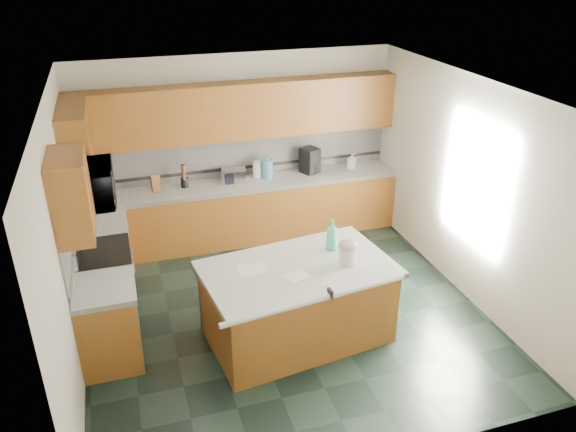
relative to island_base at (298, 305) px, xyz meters
name	(u,v)px	position (x,y,z in m)	size (l,w,h in m)	color
floor	(285,313)	(0.00, 0.48, -0.43)	(4.60, 4.60, 0.00)	black
ceiling	(284,91)	(0.00, 0.48, 2.27)	(4.60, 4.60, 0.00)	white
wall_back	(238,147)	(0.00, 2.80, 0.92)	(4.60, 0.04, 2.70)	white
wall_front	(375,339)	(0.00, -1.84, 0.92)	(4.60, 0.04, 2.70)	white
wall_left	(62,243)	(-2.32, 0.48, 0.92)	(0.04, 4.60, 2.70)	white
wall_right	(466,188)	(2.32, 0.48, 0.92)	(0.04, 4.60, 2.70)	white
back_base_cab	(245,213)	(0.00, 2.48, 0.00)	(4.60, 0.60, 0.86)	#45220B
back_countertop	(244,184)	(0.00, 2.48, 0.46)	(4.60, 0.64, 0.06)	white
back_upper_cab	(239,111)	(0.00, 2.61, 1.51)	(4.60, 0.33, 0.78)	#45220B
back_backsplash	(239,155)	(0.00, 2.77, 0.81)	(4.60, 0.02, 0.63)	silver
back_accent_band	(239,168)	(0.00, 2.76, 0.61)	(4.60, 0.01, 0.05)	black
left_base_cab_rear	(106,256)	(-2.00, 1.77, 0.00)	(0.60, 0.82, 0.86)	#45220B
left_counter_rear	(101,224)	(-2.00, 1.77, 0.46)	(0.64, 0.82, 0.06)	white
left_base_cab_front	(109,326)	(-2.00, 0.24, 0.00)	(0.60, 0.72, 0.86)	#45220B
left_counter_front	(103,289)	(-2.00, 0.24, 0.46)	(0.64, 0.72, 0.06)	white
left_backsplash	(70,228)	(-2.29, 1.03, 0.81)	(0.02, 2.30, 0.63)	silver
left_accent_band	(73,244)	(-2.28, 1.03, 0.61)	(0.01, 2.30, 0.05)	black
left_upper_cab_rear	(76,141)	(-2.14, 1.90, 1.51)	(0.33, 1.09, 0.78)	#45220B
left_upper_cab_front	(71,195)	(-2.14, 0.24, 1.51)	(0.33, 0.72, 0.78)	#45220B
range_body	(107,288)	(-2.00, 0.98, 0.01)	(0.60, 0.76, 0.88)	#B7B7BC
range_oven_door	(133,286)	(-1.71, 0.98, -0.03)	(0.02, 0.68, 0.55)	black
range_cooktop	(102,253)	(-2.00, 0.98, 0.47)	(0.62, 0.78, 0.04)	black
range_handle	(132,258)	(-1.68, 0.98, 0.35)	(0.02, 0.02, 0.66)	#B7B7BC
range_backguard	(75,247)	(-2.26, 0.98, 0.59)	(0.06, 0.76, 0.18)	#B7B7BC
microwave	(90,185)	(-2.00, 0.98, 1.30)	(0.73, 0.50, 0.41)	#B7B7BC
island_base	(298,305)	(0.00, 0.00, 0.00)	(1.92, 1.10, 0.86)	#45220B
island_top	(298,269)	(0.00, 0.00, 0.46)	(2.02, 1.20, 0.06)	white
island_bullnose	(317,300)	(0.00, -0.60, 0.46)	(0.06, 0.06, 2.02)	white
treat_jar	(348,256)	(0.53, -0.09, 0.59)	(0.18, 0.18, 0.19)	white
treat_jar_lid	(348,245)	(0.53, -0.09, 0.71)	(0.20, 0.20, 0.13)	#C796A4
treat_jar_knob	(348,242)	(0.53, -0.09, 0.76)	(0.02, 0.02, 0.07)	tan
treat_jar_knob_end_l	(345,242)	(0.50, -0.09, 0.76)	(0.04, 0.04, 0.04)	tan
treat_jar_knob_end_r	(351,241)	(0.56, -0.09, 0.76)	(0.04, 0.04, 0.04)	tan
soap_bottle_island	(332,235)	(0.49, 0.26, 0.67)	(0.14, 0.14, 0.36)	#42B39B
paper_sheet_a	(297,277)	(-0.07, -0.18, 0.49)	(0.24, 0.18, 0.00)	white
paper_sheet_b	(253,269)	(-0.48, 0.10, 0.49)	(0.31, 0.23, 0.00)	white
clamp_body	(330,293)	(0.14, -0.58, 0.50)	(0.03, 0.09, 0.08)	black
clamp_handle	(332,298)	(0.14, -0.63, 0.48)	(0.01, 0.01, 0.06)	black
knife_block	(156,183)	(-1.24, 2.53, 0.60)	(0.12, 0.10, 0.23)	#472814
utensil_crock	(185,182)	(-0.84, 2.56, 0.56)	(0.11, 0.11, 0.14)	black
utensil_bundle	(184,171)	(-0.84, 2.56, 0.73)	(0.06, 0.06, 0.20)	#472814
toaster_oven	(234,176)	(-0.14, 2.53, 0.59)	(0.34, 0.24, 0.20)	#B7B7BC
toaster_oven_door	(235,178)	(-0.14, 2.42, 0.59)	(0.30, 0.01, 0.16)	black
paper_towel	(257,170)	(0.22, 2.58, 0.62)	(0.12, 0.12, 0.26)	white
paper_towel_base	(257,177)	(0.22, 2.58, 0.50)	(0.17, 0.17, 0.01)	#B7B7BC
water_jug	(267,169)	(0.37, 2.54, 0.63)	(0.17, 0.17, 0.29)	teal
water_jug_neck	(267,158)	(0.37, 2.54, 0.80)	(0.08, 0.08, 0.04)	teal
coffee_maker	(310,160)	(1.03, 2.56, 0.68)	(0.22, 0.25, 0.38)	black
coffee_carafe	(311,169)	(1.03, 2.50, 0.57)	(0.16, 0.16, 0.16)	black
soap_bottle_back	(352,161)	(1.71, 2.53, 0.61)	(0.11, 0.11, 0.24)	white
soap_back_cap	(352,152)	(1.71, 2.53, 0.75)	(0.02, 0.02, 0.03)	red
window_light_proxy	(476,183)	(2.29, 0.28, 1.07)	(0.02, 1.40, 1.10)	white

